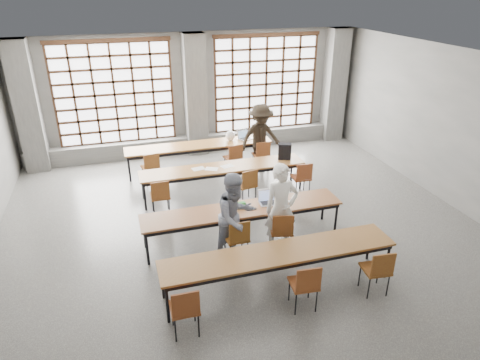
% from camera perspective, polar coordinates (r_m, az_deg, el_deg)
% --- Properties ---
extents(floor, '(11.00, 11.00, 0.00)m').
position_cam_1_polar(floor, '(8.74, 1.34, -8.23)').
color(floor, '#494946').
rests_on(floor, ground).
extents(ceiling, '(11.00, 11.00, 0.00)m').
position_cam_1_polar(ceiling, '(7.41, 1.62, 15.00)').
color(ceiling, silver).
rests_on(ceiling, floor).
extents(wall_back, '(10.00, 0.00, 10.00)m').
position_cam_1_polar(wall_back, '(13.00, -6.22, 11.41)').
color(wall_back, '#5D5D5A').
rests_on(wall_back, floor).
extents(wall_right, '(0.00, 11.00, 11.00)m').
position_cam_1_polar(wall_right, '(10.51, 28.47, 5.16)').
color(wall_right, '#5D5D5A').
rests_on(wall_right, floor).
extents(column_left, '(0.60, 0.55, 3.50)m').
position_cam_1_polar(column_left, '(12.72, -26.50, 8.63)').
color(column_left, '#535350').
rests_on(column_left, floor).
extents(column_mid, '(0.60, 0.55, 3.50)m').
position_cam_1_polar(column_mid, '(12.73, -5.97, 11.13)').
color(column_mid, '#535350').
rests_on(column_mid, floor).
extents(column_right, '(0.60, 0.55, 3.50)m').
position_cam_1_polar(column_right, '(14.25, 12.48, 12.19)').
color(column_right, '#535350').
rests_on(column_right, floor).
extents(window_left, '(3.32, 0.12, 3.00)m').
position_cam_1_polar(window_left, '(12.68, -16.38, 10.91)').
color(window_left, white).
rests_on(window_left, wall_back).
extents(window_right, '(3.32, 0.12, 3.00)m').
position_cam_1_polar(window_right, '(13.47, 3.47, 12.65)').
color(window_right, white).
rests_on(window_right, wall_back).
extents(sill_ledge, '(9.80, 0.35, 0.50)m').
position_cam_1_polar(sill_ledge, '(13.25, -5.75, 4.91)').
color(sill_ledge, '#535350').
rests_on(sill_ledge, floor).
extents(desk_row_a, '(4.00, 0.70, 0.73)m').
position_cam_1_polar(desk_row_a, '(11.79, -5.46, 4.46)').
color(desk_row_a, brown).
rests_on(desk_row_a, floor).
extents(desk_row_b, '(4.00, 0.70, 0.73)m').
position_cam_1_polar(desk_row_b, '(10.31, -2.24, 1.46)').
color(desk_row_b, brown).
rests_on(desk_row_b, floor).
extents(desk_row_c, '(4.00, 0.70, 0.73)m').
position_cam_1_polar(desk_row_c, '(8.45, 0.40, -4.20)').
color(desk_row_c, brown).
rests_on(desk_row_c, floor).
extents(desk_row_d, '(4.00, 0.70, 0.73)m').
position_cam_1_polar(desk_row_d, '(7.23, 5.28, -9.93)').
color(desk_row_d, brown).
rests_on(desk_row_d, floor).
extents(chair_back_left, '(0.49, 0.49, 0.88)m').
position_cam_1_polar(chair_back_left, '(11.09, -11.79, 1.95)').
color(chair_back_left, brown).
rests_on(chair_back_left, floor).
extents(chair_back_mid, '(0.47, 0.48, 0.88)m').
position_cam_1_polar(chair_back_mid, '(11.44, -0.81, 3.23)').
color(chair_back_mid, brown).
rests_on(chair_back_mid, floor).
extents(chair_back_right, '(0.42, 0.43, 0.88)m').
position_cam_1_polar(chair_back_right, '(11.66, 2.93, 3.64)').
color(chair_back_right, brown).
rests_on(chair_back_right, floor).
extents(chair_mid_left, '(0.43, 0.43, 0.88)m').
position_cam_1_polar(chair_mid_left, '(9.56, -10.59, -1.83)').
color(chair_mid_left, maroon).
rests_on(chair_mid_left, floor).
extents(chair_mid_centre, '(0.49, 0.49, 0.88)m').
position_cam_1_polar(chair_mid_centre, '(9.92, 1.01, -0.34)').
color(chair_mid_centre, brown).
rests_on(chair_mid_centre, floor).
extents(chair_mid_right, '(0.44, 0.44, 0.88)m').
position_cam_1_polar(chair_mid_right, '(10.39, 8.29, 0.61)').
color(chair_mid_right, brown).
rests_on(chair_mid_right, floor).
extents(chair_front_left, '(0.44, 0.44, 0.88)m').
position_cam_1_polar(chair_front_left, '(7.92, -0.33, -7.44)').
color(chair_front_left, brown).
rests_on(chair_front_left, floor).
extents(chair_front_right, '(0.51, 0.51, 0.88)m').
position_cam_1_polar(chair_front_right, '(8.18, 5.61, -6.45)').
color(chair_front_right, brown).
rests_on(chair_front_right, floor).
extents(chair_near_left, '(0.43, 0.43, 0.88)m').
position_cam_1_polar(chair_near_left, '(6.47, -7.35, -16.41)').
color(chair_near_left, brown).
rests_on(chair_near_left, floor).
extents(chair_near_mid, '(0.46, 0.46, 0.88)m').
position_cam_1_polar(chair_near_mid, '(6.91, 8.73, -13.34)').
color(chair_near_mid, brown).
rests_on(chair_near_mid, floor).
extents(chair_near_right, '(0.46, 0.46, 0.88)m').
position_cam_1_polar(chair_near_right, '(7.48, 17.97, -11.06)').
color(chair_near_right, brown).
rests_on(chair_near_right, floor).
extents(student_male, '(0.66, 0.44, 1.79)m').
position_cam_1_polar(student_male, '(8.11, 5.51, -3.82)').
color(student_male, white).
rests_on(student_male, floor).
extents(student_female, '(1.03, 0.94, 1.73)m').
position_cam_1_polar(student_female, '(7.86, -0.62, -4.96)').
color(student_female, '#182349').
rests_on(student_female, floor).
extents(student_back, '(1.27, 0.82, 1.85)m').
position_cam_1_polar(student_back, '(11.64, 2.76, 5.65)').
color(student_back, black).
rests_on(student_back, floor).
extents(laptop_front, '(0.37, 0.32, 0.26)m').
position_cam_1_polar(laptop_front, '(8.64, 3.70, -2.60)').
color(laptop_front, '#BABABF').
rests_on(laptop_front, desk_row_c).
extents(laptop_back, '(0.44, 0.41, 0.26)m').
position_cam_1_polar(laptop_back, '(12.15, 0.59, 5.85)').
color(laptop_back, '#BABABF').
rests_on(laptop_back, desk_row_a).
extents(mouse, '(0.11, 0.08, 0.04)m').
position_cam_1_polar(mouse, '(8.69, 6.45, -2.86)').
color(mouse, white).
rests_on(mouse, desk_row_c).
extents(green_box, '(0.26, 0.11, 0.09)m').
position_cam_1_polar(green_box, '(8.45, -0.09, -3.34)').
color(green_box, '#2D8A33').
rests_on(green_box, desk_row_c).
extents(phone, '(0.14, 0.09, 0.01)m').
position_cam_1_polar(phone, '(8.38, 1.78, -3.91)').
color(phone, black).
rests_on(phone, desk_row_c).
extents(paper_sheet_a, '(0.33, 0.26, 0.00)m').
position_cam_1_polar(paper_sheet_a, '(10.21, -5.58, 1.51)').
color(paper_sheet_a, silver).
rests_on(paper_sheet_a, desk_row_b).
extents(paper_sheet_b, '(0.36, 0.32, 0.00)m').
position_cam_1_polar(paper_sheet_b, '(10.18, -3.81, 1.49)').
color(paper_sheet_b, white).
rests_on(paper_sheet_b, desk_row_b).
extents(paper_sheet_c, '(0.34, 0.28, 0.00)m').
position_cam_1_polar(paper_sheet_c, '(10.31, -1.71, 1.86)').
color(paper_sheet_c, white).
rests_on(paper_sheet_c, desk_row_b).
extents(backpack, '(0.37, 0.30, 0.40)m').
position_cam_1_polar(backpack, '(10.73, 5.97, 3.84)').
color(backpack, black).
rests_on(backpack, desk_row_b).
extents(plastic_bag, '(0.31, 0.27, 0.29)m').
position_cam_1_polar(plastic_bag, '(11.95, -1.31, 5.94)').
color(plastic_bag, white).
rests_on(plastic_bag, desk_row_a).
extents(red_pouch, '(0.21, 0.13, 0.06)m').
position_cam_1_polar(red_pouch, '(6.55, -7.44, -16.20)').
color(red_pouch, maroon).
rests_on(red_pouch, chair_near_left).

